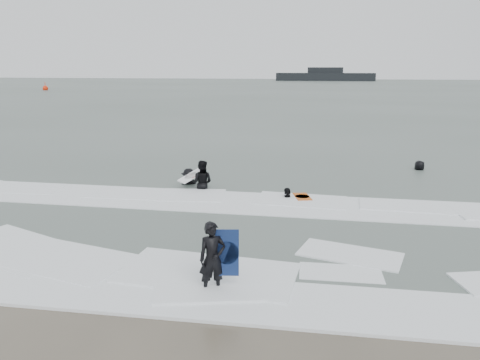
% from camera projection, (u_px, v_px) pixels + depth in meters
% --- Properties ---
extents(ground, '(320.00, 320.00, 0.00)m').
position_uv_depth(ground, '(200.00, 285.00, 9.98)').
color(ground, brown).
rests_on(ground, ground).
extents(sea, '(320.00, 320.00, 0.00)m').
position_uv_depth(sea, '(310.00, 91.00, 86.51)').
color(sea, '#47544C').
rests_on(sea, ground).
extents(surfer_centre, '(0.67, 0.59, 1.54)m').
position_uv_depth(surfer_centre, '(213.00, 292.00, 9.64)').
color(surfer_centre, black).
rests_on(surfer_centre, ground).
extents(surfer_wading, '(0.87, 0.70, 1.70)m').
position_uv_depth(surfer_wading, '(202.00, 190.00, 17.53)').
color(surfer_wading, black).
rests_on(surfer_wading, ground).
extents(surfer_breaker, '(1.13, 0.89, 1.54)m').
position_uv_depth(surfer_breaker, '(189.00, 186.00, 18.19)').
color(surfer_breaker, black).
rests_on(surfer_breaker, ground).
extents(surfer_right_near, '(1.01, 0.73, 1.59)m').
position_uv_depth(surfer_right_near, '(288.00, 200.00, 16.26)').
color(surfer_right_near, black).
rests_on(surfer_right_near, ground).
extents(surfer_right_far, '(0.92, 0.75, 1.62)m').
position_uv_depth(surfer_right_far, '(419.00, 171.00, 20.78)').
color(surfer_right_far, black).
rests_on(surfer_right_far, ground).
extents(surf_foam, '(30.03, 9.06, 0.09)m').
position_uv_depth(surf_foam, '(232.00, 226.00, 13.51)').
color(surf_foam, white).
rests_on(surf_foam, ground).
extents(bodyboards, '(5.02, 8.31, 1.25)m').
position_uv_depth(bodyboards, '(241.00, 200.00, 14.46)').
color(bodyboards, '#10204C').
rests_on(bodyboards, ground).
extents(buoy, '(1.00, 1.00, 1.65)m').
position_uv_depth(buoy, '(45.00, 88.00, 88.90)').
color(buoy, red).
rests_on(buoy, ground).
extents(vessel_horizon, '(30.00, 5.36, 4.07)m').
position_uv_depth(vessel_horizon, '(325.00, 76.00, 144.73)').
color(vessel_horizon, black).
rests_on(vessel_horizon, ground).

